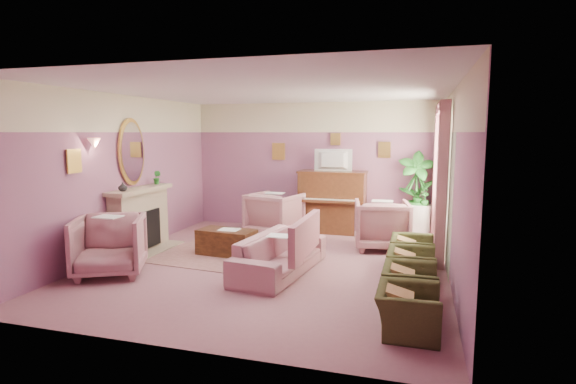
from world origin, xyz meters
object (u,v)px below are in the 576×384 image
(floral_armchair_front, at_px, (109,242))
(olive_chair_b, at_px, (410,279))
(floral_armchair_left, at_px, (275,212))
(olive_chair_a, at_px, (408,303))
(coffee_table, at_px, (227,242))
(television, at_px, (332,158))
(olive_chair_d, at_px, (412,247))
(piano, at_px, (332,202))
(sofa, at_px, (280,247))
(olive_chair_c, at_px, (411,261))
(floral_armchair_right, at_px, (382,222))
(side_table, at_px, (418,222))

(floral_armchair_front, distance_m, olive_chair_b, 4.39)
(floral_armchair_left, bearing_deg, olive_chair_a, -55.01)
(coffee_table, bearing_deg, television, 57.67)
(olive_chair_b, bearing_deg, olive_chair_d, 90.00)
(piano, height_order, sofa, piano)
(floral_armchair_front, height_order, olive_chair_a, floral_armchair_front)
(television, height_order, olive_chair_a, television)
(olive_chair_a, distance_m, olive_chair_d, 2.46)
(piano, relative_size, olive_chair_c, 1.83)
(floral_armchair_front, bearing_deg, olive_chair_c, 10.90)
(piano, height_order, floral_armchair_right, piano)
(floral_armchair_front, bearing_deg, piano, 55.20)
(floral_armchair_front, bearing_deg, olive_chair_b, 0.32)
(coffee_table, distance_m, floral_armchair_left, 1.74)
(sofa, distance_m, olive_chair_d, 2.12)
(sofa, xyz_separation_m, olive_chair_c, (1.94, 0.03, -0.08))
(side_table, bearing_deg, olive_chair_b, -91.13)
(sofa, height_order, floral_armchair_front, floral_armchair_front)
(television, relative_size, side_table, 1.14)
(floral_armchair_left, bearing_deg, floral_armchair_front, -116.25)
(floral_armchair_front, bearing_deg, sofa, 18.37)
(coffee_table, distance_m, olive_chair_b, 3.49)
(floral_armchair_left, height_order, olive_chair_c, floral_armchair_left)
(piano, distance_m, olive_chair_d, 2.80)
(floral_armchair_front, relative_size, side_table, 1.44)
(coffee_table, xyz_separation_m, floral_armchair_front, (-1.24, -1.53, 0.28))
(piano, xyz_separation_m, floral_armchair_right, (1.14, -1.13, -0.15))
(olive_chair_d, bearing_deg, side_table, 87.97)
(floral_armchair_left, distance_m, olive_chair_a, 4.89)
(piano, xyz_separation_m, side_table, (1.78, -0.12, -0.30))
(olive_chair_c, bearing_deg, olive_chair_a, -90.00)
(olive_chair_d, bearing_deg, olive_chair_a, -90.00)
(coffee_table, height_order, floral_armchair_right, floral_armchair_right)
(olive_chair_a, xyz_separation_m, olive_chair_b, (0.00, 0.82, 0.00))
(floral_armchair_front, xyz_separation_m, olive_chair_a, (4.39, -0.80, -0.17))
(piano, height_order, television, television)
(floral_armchair_right, height_order, side_table, floral_armchair_right)
(floral_armchair_left, height_order, side_table, floral_armchair_left)
(television, bearing_deg, floral_armchair_right, -43.52)
(television, distance_m, olive_chair_a, 5.07)
(coffee_table, xyz_separation_m, floral_armchair_left, (0.35, 1.68, 0.28))
(olive_chair_a, bearing_deg, floral_armchair_left, 124.99)
(sofa, distance_m, olive_chair_c, 1.94)
(coffee_table, xyz_separation_m, floral_armchair_right, (2.58, 1.20, 0.28))
(side_table, bearing_deg, olive_chair_a, -90.93)
(television, distance_m, side_table, 2.18)
(piano, distance_m, olive_chair_b, 4.21)
(television, height_order, side_table, television)
(floral_armchair_left, height_order, floral_armchair_front, same)
(sofa, xyz_separation_m, side_table, (2.02, 2.92, -0.06))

